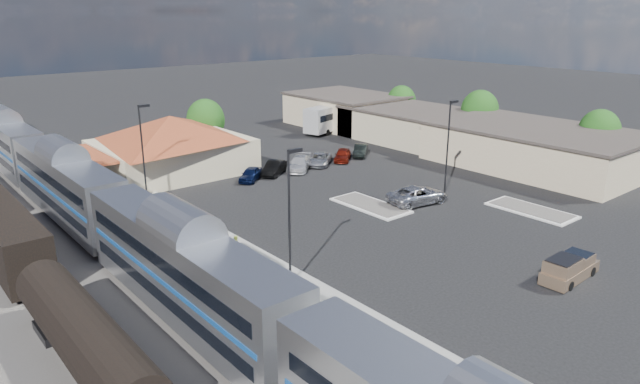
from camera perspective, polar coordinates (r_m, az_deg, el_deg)
ground at (r=47.69m, az=3.30°, el=-3.04°), size 280.00×280.00×0.00m
railbed at (r=44.89m, az=-24.52°, el=-5.98°), size 16.00×100.00×0.12m
platform at (r=45.92m, az=-13.03°, el=-4.21°), size 5.50×92.00×0.18m
passenger_train at (r=51.48m, az=-24.01°, el=0.35°), size 3.00×104.00×5.55m
freight_cars at (r=44.68m, az=-28.89°, el=-4.14°), size 2.80×46.00×4.00m
station_depot at (r=63.70m, az=-14.68°, el=4.66°), size 18.35×12.24×6.20m
buildings_east at (r=76.36m, az=11.54°, el=6.31°), size 14.40×51.40×4.80m
traffic_island_south at (r=51.63m, az=5.05°, el=-1.32°), size 3.30×7.50×0.21m
traffic_island_north at (r=53.53m, az=20.37°, el=-1.70°), size 3.30×7.50×0.21m
lamp_plat_s at (r=34.95m, az=-2.98°, el=-1.57°), size 1.08×0.25×9.00m
lamp_plat_n at (r=53.60m, az=-17.27°, el=4.47°), size 1.08×0.25×9.00m
lamp_lot at (r=54.85m, az=12.75°, el=5.12°), size 1.08×0.25×9.00m
tree_east_a at (r=71.74m, az=26.14°, el=5.46°), size 4.56×4.56×6.42m
tree_east_b at (r=79.42m, az=15.67°, el=7.87°), size 4.94×4.94×6.96m
tree_east_c at (r=88.10m, az=8.13°, el=8.95°), size 4.41×4.41×6.21m
tree_depot at (r=72.10m, az=-11.36°, el=7.08°), size 4.71×4.71×6.63m
pickup_truck at (r=41.02m, az=23.73°, el=-6.94°), size 4.95×1.98×1.69m
suv at (r=52.67m, az=9.74°, el=-0.31°), size 6.26×3.61×1.64m
coach_bus at (r=84.17m, az=1.46°, el=7.66°), size 12.37×5.79×3.88m
person_a at (r=40.54m, az=-8.33°, el=-5.47°), size 0.61×0.74×1.72m
person_b at (r=34.76m, az=-2.54°, el=-9.39°), size 0.86×0.98×1.71m
parked_car_a at (r=59.53m, az=-6.96°, el=1.78°), size 4.14×3.76×1.36m
parked_car_b at (r=61.47m, az=-4.61°, el=2.42°), size 4.54×3.86×1.47m
parked_car_c at (r=63.06m, az=-2.08°, el=2.87°), size 5.30×5.05×1.51m
parked_car_d at (r=65.24m, az=-0.01°, el=3.31°), size 5.08×4.79×1.33m
parked_car_e at (r=67.04m, az=2.27°, el=3.73°), size 4.27×4.06×1.43m
parked_car_f at (r=69.38m, az=4.07°, el=4.16°), size 4.16×3.84×1.39m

